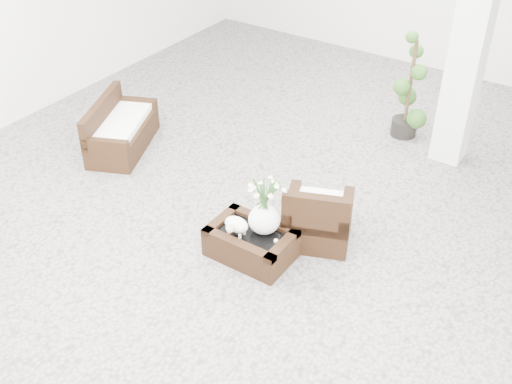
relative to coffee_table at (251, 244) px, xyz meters
The scene contains 9 objects.
ground 0.45m from the coffee_table, 108.90° to the left, with size 11.00×11.00×0.00m, color gray.
column 3.73m from the coffee_table, 71.57° to the left, with size 0.40×0.40×3.50m, color white.
coffee_table is the anchor object (origin of this frame).
sheep_figurine 0.30m from the coffee_table, 140.19° to the right, with size 0.28×0.23×0.21m, color white.
planter_narcissus 0.57m from the coffee_table, 45.00° to the left, with size 0.44×0.44×0.80m, color white, non-canonical shape.
tealight 0.35m from the coffee_table, ahead, with size 0.04×0.04×0.03m, color white.
armchair 0.83m from the coffee_table, 56.20° to the left, with size 0.72×0.69×0.77m, color #341E0F.
loveseat 2.91m from the coffee_table, 161.80° to the left, with size 1.30×0.63×0.70m, color #341E0F.
topiary 3.48m from the coffee_table, 84.59° to the left, with size 0.40×0.40×1.52m, color #274C18, non-canonical shape.
Camera 1 is at (3.10, -4.73, 4.52)m, focal length 44.16 mm.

